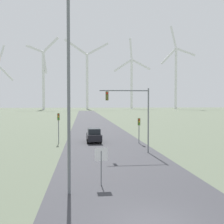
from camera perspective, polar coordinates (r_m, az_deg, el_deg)
name	(u,v)px	position (r m, az deg, el deg)	size (l,w,h in m)	color
road_surface	(95,126)	(58.79, -3.69, -3.07)	(10.00, 240.00, 0.01)	#38383D
streetlamp	(69,68)	(14.91, -9.44, 9.44)	(3.23, 0.32, 11.47)	slate
stop_sign_near	(101,159)	(16.48, -2.37, -10.24)	(0.81, 0.07, 2.33)	slate
traffic_light_post_near_left	(58,121)	(34.16, -11.58, -1.97)	(0.28, 0.34, 3.82)	slate
traffic_light_post_near_right	(139,125)	(33.26, 5.90, -2.82)	(0.28, 0.34, 3.21)	slate
traffic_light_mast_overhead	(132,107)	(26.70, 4.41, 1.14)	(5.08, 0.34, 6.63)	slate
car_approaching	(94,135)	(34.38, -3.97, -5.08)	(1.93, 4.15, 1.83)	black
wind_turbine_left	(43,75)	(218.76, -14.71, 7.86)	(27.92, 12.96, 57.46)	white
wind_turbine_center	(87,75)	(228.81, -5.44, 8.00)	(38.64, 12.65, 59.22)	white
wind_turbine_right	(132,78)	(252.33, 4.28, 7.32)	(35.96, 2.60, 67.13)	white
wind_turbine_far_right	(176,72)	(246.46, 13.73, 8.38)	(34.64, 6.18, 74.70)	white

